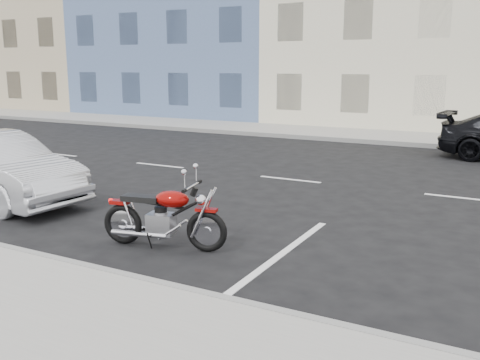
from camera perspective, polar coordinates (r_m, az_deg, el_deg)
The scene contains 7 objects.
ground at distance 12.64m, azimuth 13.73°, elevation -0.85°, with size 120.00×120.00×0.00m, color black.
sidewalk_far at distance 22.33m, azimuth 7.09°, elevation 5.13°, with size 80.00×3.40×0.15m, color gray.
curb_far at distance 20.77m, azimuth 5.36°, elevation 4.66°, with size 80.00×0.12×0.16m, color gray.
bldg_far_west at distance 40.66m, azimuth -18.06°, elevation 16.13°, with size 12.00×12.00×12.00m, color tan.
bldg_blue at distance 33.21m, azimuth -2.83°, elevation 18.58°, with size 12.00×12.00×13.00m, color #4C638D.
bldg_cream at distance 28.86m, azimuth 19.08°, elevation 17.44°, with size 12.00×12.00×11.50m, color beige.
motorcycle at distance 8.03m, azimuth -3.40°, elevation -4.52°, with size 2.01×0.78×1.02m.
Camera 1 is at (3.06, -11.95, 2.77)m, focal length 40.00 mm.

